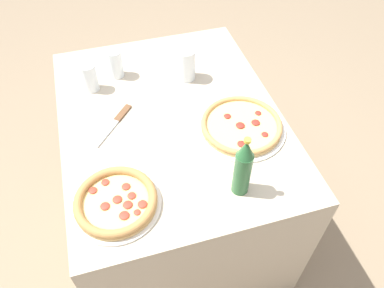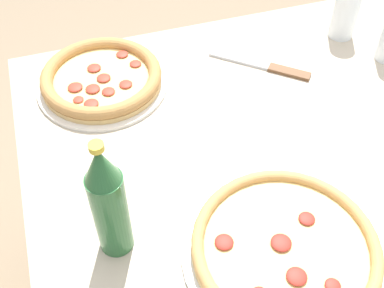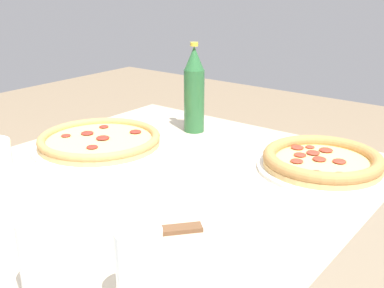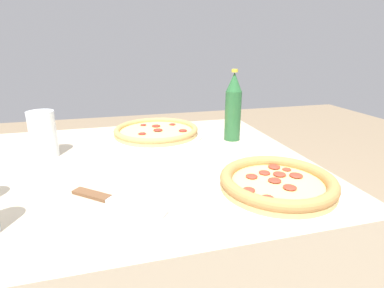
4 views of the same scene
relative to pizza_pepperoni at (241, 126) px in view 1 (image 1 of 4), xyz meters
name	(u,v)px [view 1 (image 1 of 4)]	position (x,y,z in m)	size (l,w,h in m)	color
ground_plane	(176,218)	(-0.14, -0.24, -0.79)	(8.00, 8.00, 0.00)	#847056
table	(174,175)	(-0.14, -0.24, -0.41)	(1.09, 0.85, 0.78)	#B7A88E
pizza_pepperoni	(241,126)	(0.00, 0.00, 0.00)	(0.34, 0.34, 0.04)	white
pizza_margherita	(116,202)	(0.20, -0.50, 0.00)	(0.29, 0.29, 0.04)	silver
glass_orange_juice	(90,79)	(-0.39, -0.51, 0.04)	(0.06, 0.06, 0.12)	white
glass_cola	(116,65)	(-0.45, -0.40, 0.04)	(0.06, 0.06, 0.12)	white
glass_red_wine	(186,65)	(-0.35, -0.11, 0.05)	(0.08, 0.08, 0.14)	white
beer_bottle	(243,167)	(0.25, -0.10, 0.10)	(0.06, 0.06, 0.24)	#286033
knife	(115,123)	(-0.16, -0.45, -0.01)	(0.20, 0.17, 0.01)	brown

